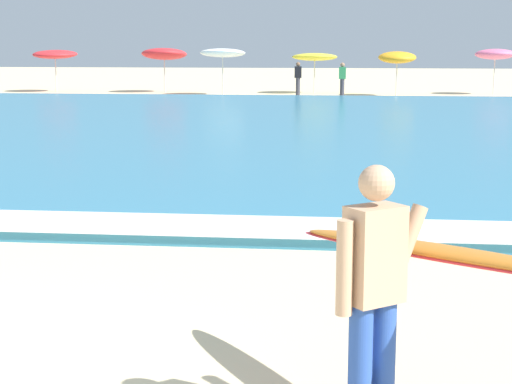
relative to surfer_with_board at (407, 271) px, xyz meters
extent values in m
cube|color=teal|center=(-3.54, 18.57, -0.97)|extent=(120.00, 28.00, 0.14)
cube|color=white|center=(-3.54, 5.17, -0.89)|extent=(120.00, 1.28, 0.01)
cylinder|color=#284CA3|center=(-0.28, -0.22, -0.60)|extent=(0.15, 0.15, 0.88)
cylinder|color=#284CA3|center=(-0.13, -0.10, -0.60)|extent=(0.15, 0.15, 0.88)
cube|color=tan|center=(-0.21, -0.16, 0.14)|extent=(0.40, 0.38, 0.60)
sphere|color=tan|center=(-0.21, -0.16, 0.58)|extent=(0.22, 0.22, 0.22)
cylinder|color=tan|center=(-0.39, -0.30, 0.09)|extent=(0.10, 0.10, 0.58)
cylinder|color=tan|center=(-0.01, 0.02, 0.16)|extent=(0.31, 0.27, 0.51)
ellipsoid|color=orange|center=(0.20, 0.15, 0.09)|extent=(1.93, 2.36, 0.35)
ellipsoid|color=red|center=(0.20, 0.15, 0.08)|extent=(2.02, 2.46, 0.31)
cylinder|color=beige|center=(-15.21, 36.22, -0.12)|extent=(0.05, 0.05, 1.83)
ellipsoid|color=red|center=(-15.21, 36.22, 0.86)|extent=(2.24, 2.26, 0.53)
cylinder|color=beige|center=(-9.61, 36.42, -0.12)|extent=(0.05, 0.05, 1.83)
ellipsoid|color=red|center=(-9.61, 36.42, 0.88)|extent=(2.27, 2.32, 0.78)
cylinder|color=beige|center=(-6.33, 34.37, -0.07)|extent=(0.05, 0.05, 1.94)
ellipsoid|color=white|center=(-6.33, 34.37, 0.96)|extent=(2.16, 2.18, 0.56)
cylinder|color=beige|center=(-2.04, 36.37, -0.17)|extent=(0.05, 0.05, 1.73)
ellipsoid|color=yellow|center=(-2.04, 36.37, 0.75)|extent=(2.23, 2.25, 0.46)
cylinder|color=beige|center=(1.88, 34.62, -0.18)|extent=(0.05, 0.05, 1.72)
ellipsoid|color=#F4A31E|center=(1.88, 34.62, 0.76)|extent=(1.76, 1.79, 0.67)
cylinder|color=beige|center=(6.64, 36.37, -0.11)|extent=(0.05, 0.05, 1.85)
ellipsoid|color=pink|center=(6.64, 36.37, 0.89)|extent=(1.91, 1.93, 0.58)
cylinder|color=#383842|center=(-2.73, 34.32, -0.62)|extent=(0.20, 0.20, 0.84)
cube|color=black|center=(-2.73, 34.32, 0.07)|extent=(0.32, 0.20, 0.54)
sphere|color=brown|center=(-2.73, 34.32, 0.44)|extent=(0.20, 0.20, 0.20)
cylinder|color=#383842|center=(-0.65, 33.40, -0.62)|extent=(0.20, 0.20, 0.84)
cube|color=#338C4C|center=(-0.65, 33.40, 0.07)|extent=(0.32, 0.20, 0.54)
sphere|color=#9E7051|center=(-0.65, 33.40, 0.44)|extent=(0.20, 0.20, 0.20)
camera|label=1|loc=(-0.39, -5.09, 1.40)|focal=58.24mm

